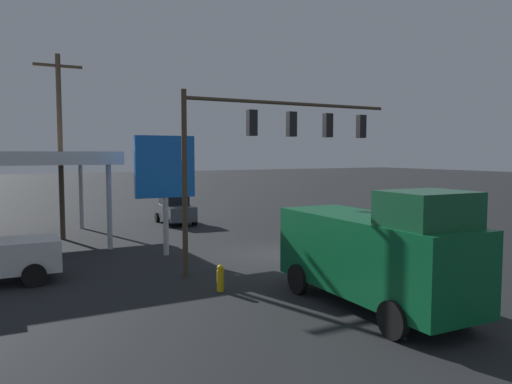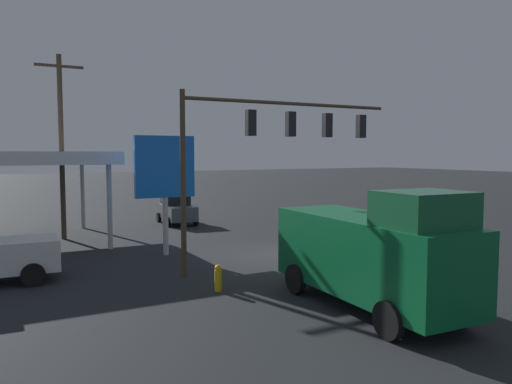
% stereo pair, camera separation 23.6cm
% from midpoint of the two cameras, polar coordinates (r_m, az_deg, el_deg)
% --- Properties ---
extents(ground_plane, '(200.00, 200.00, 0.00)m').
position_cam_midpoint_polar(ground_plane, '(22.66, 2.17, -7.07)').
color(ground_plane, black).
extents(traffic_signal_assembly, '(9.44, 0.43, 6.82)m').
position_cam_midpoint_polar(traffic_signal_assembly, '(19.94, 1.83, 6.44)').
color(traffic_signal_assembly, '#473828').
rests_on(traffic_signal_assembly, ground).
extents(utility_pole, '(2.40, 0.26, 9.60)m').
position_cam_midpoint_polar(utility_pole, '(27.93, -21.70, 5.29)').
color(utility_pole, '#473828').
rests_on(utility_pole, ground).
extents(price_sign, '(2.69, 0.27, 5.29)m').
position_cam_midpoint_polar(price_sign, '(22.34, -10.65, 2.39)').
color(price_sign, '#B7B7BC').
rests_on(price_sign, ground).
extents(delivery_truck, '(2.78, 6.89, 3.58)m').
position_cam_midpoint_polar(delivery_truck, '(14.84, 13.14, -6.68)').
color(delivery_truck, '#0C592D').
rests_on(delivery_truck, ground).
extents(hatchback_crossing, '(2.16, 3.90, 1.97)m').
position_cam_midpoint_polar(hatchback_crossing, '(32.45, -9.44, -1.93)').
color(hatchback_crossing, '#474C51').
rests_on(hatchback_crossing, ground).
extents(fire_hydrant, '(0.24, 0.24, 0.88)m').
position_cam_midpoint_polar(fire_hydrant, '(16.66, -4.50, -9.77)').
color(fire_hydrant, gold).
rests_on(fire_hydrant, ground).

